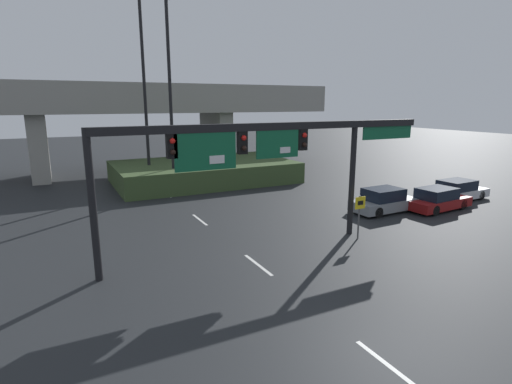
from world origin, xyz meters
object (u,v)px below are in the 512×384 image
at_px(signal_gantry, 266,147).
at_px(parked_sedan_near_right, 384,201).
at_px(highway_light_pole_near, 145,89).
at_px(speed_limit_sign, 359,211).
at_px(parked_sedan_mid_right, 437,200).
at_px(parked_sedan_far_right, 457,191).
at_px(highway_light_pole_far, 170,92).

distance_m(signal_gantry, parked_sedan_near_right, 10.57).
distance_m(highway_light_pole_near, parked_sedan_near_right, 19.49).
height_order(signal_gantry, parked_sedan_near_right, signal_gantry).
relative_size(signal_gantry, speed_limit_sign, 7.30).
relative_size(parked_sedan_mid_right, parked_sedan_far_right, 1.00).
height_order(highway_light_pole_far, parked_sedan_mid_right, highway_light_pole_far).
height_order(signal_gantry, parked_sedan_far_right, signal_gantry).
bearing_deg(parked_sedan_far_right, speed_limit_sign, -166.73).
relative_size(signal_gantry, parked_sedan_mid_right, 3.48).
bearing_deg(speed_limit_sign, parked_sedan_mid_right, 14.01).
xyz_separation_m(parked_sedan_near_right, parked_sedan_far_right, (6.75, 0.03, -0.04)).
bearing_deg(parked_sedan_near_right, parked_sedan_far_right, -1.15).
distance_m(signal_gantry, speed_limit_sign, 5.78).
bearing_deg(parked_sedan_far_right, parked_sedan_mid_right, -163.37).
xyz_separation_m(highway_light_pole_far, parked_sedan_far_right, (16.48, -11.93, -6.64)).
height_order(speed_limit_sign, parked_sedan_near_right, speed_limit_sign).
xyz_separation_m(parked_sedan_near_right, parked_sedan_mid_right, (3.31, -1.15, -0.03)).
bearing_deg(parked_sedan_near_right, highway_light_pole_far, 127.74).
distance_m(speed_limit_sign, highway_light_pole_far, 16.96).
relative_size(highway_light_pole_far, parked_sedan_near_right, 3.17).
bearing_deg(signal_gantry, parked_sedan_near_right, 13.87).
distance_m(speed_limit_sign, parked_sedan_near_right, 5.79).
relative_size(signal_gantry, parked_sedan_near_right, 3.66).
relative_size(signal_gantry, parked_sedan_far_right, 3.49).
bearing_deg(highway_light_pole_far, parked_sedan_far_right, -35.90).
xyz_separation_m(speed_limit_sign, highway_light_pole_far, (-4.95, 15.13, 5.85)).
height_order(parked_sedan_mid_right, parked_sedan_far_right, parked_sedan_mid_right).
distance_m(speed_limit_sign, parked_sedan_mid_right, 8.38).
bearing_deg(highway_light_pole_near, signal_gantry, -84.86).
bearing_deg(speed_limit_sign, signal_gantry, 170.18).
bearing_deg(highway_light_pole_near, parked_sedan_near_right, -52.75).
bearing_deg(parked_sedan_mid_right, speed_limit_sign, -170.23).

